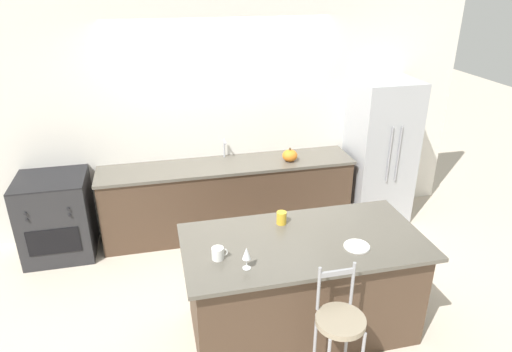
{
  "coord_description": "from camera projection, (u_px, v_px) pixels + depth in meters",
  "views": [
    {
      "loc": [
        -0.8,
        -4.52,
        2.96
      ],
      "look_at": [
        0.13,
        -0.57,
        1.12
      ],
      "focal_mm": 32.0,
      "sensor_mm": 36.0,
      "label": 1
    }
  ],
  "objects": [
    {
      "name": "coffee_mug",
      "position": [
        218.0,
        253.0,
        3.51
      ],
      "size": [
        0.13,
        0.09,
        0.1
      ],
      "color": "white",
      "rests_on": "kitchen_island"
    },
    {
      "name": "oven_range",
      "position": [
        57.0,
        216.0,
        5.06
      ],
      "size": [
        0.73,
        0.7,
        0.93
      ],
      "color": "#28282B",
      "rests_on": "ground_plane"
    },
    {
      "name": "sink_faucet",
      "position": [
        224.0,
        147.0,
        5.45
      ],
      "size": [
        0.02,
        0.13,
        0.22
      ],
      "color": "#ADAFB5",
      "rests_on": "back_counter"
    },
    {
      "name": "refrigerator",
      "position": [
        379.0,
        151.0,
        5.69
      ],
      "size": [
        0.72,
        0.69,
        1.79
      ],
      "color": "#ADAFB5",
      "rests_on": "ground_plane"
    },
    {
      "name": "bar_stool_near",
      "position": [
        339.0,
        333.0,
        3.27
      ],
      "size": [
        0.36,
        0.36,
        1.09
      ],
      "color": "#99999E",
      "rests_on": "ground_plane"
    },
    {
      "name": "dinner_plate",
      "position": [
        357.0,
        246.0,
        3.67
      ],
      "size": [
        0.21,
        0.21,
        0.02
      ],
      "color": "white",
      "rests_on": "kitchen_island"
    },
    {
      "name": "wall_back",
      "position": [
        222.0,
        119.0,
        5.42
      ],
      "size": [
        6.0,
        0.07,
        2.7
      ],
      "color": "silver",
      "rests_on": "ground_plane"
    },
    {
      "name": "ground_plane",
      "position": [
        234.0,
        244.0,
        5.4
      ],
      "size": [
        18.0,
        18.0,
        0.0
      ],
      "primitive_type": "plane",
      "color": "beige"
    },
    {
      "name": "tumbler_cup",
      "position": [
        281.0,
        218.0,
        4.0
      ],
      "size": [
        0.09,
        0.09,
        0.11
      ],
      "color": "gold",
      "rests_on": "kitchen_island"
    },
    {
      "name": "kitchen_island",
      "position": [
        302.0,
        285.0,
        3.96
      ],
      "size": [
        2.02,
        1.02,
        0.92
      ],
      "color": "#4C3828",
      "rests_on": "ground_plane"
    },
    {
      "name": "wine_glass",
      "position": [
        246.0,
        254.0,
        3.36
      ],
      "size": [
        0.07,
        0.07,
        0.18
      ],
      "color": "white",
      "rests_on": "kitchen_island"
    },
    {
      "name": "back_counter",
      "position": [
        228.0,
        197.0,
        5.52
      ],
      "size": [
        2.98,
        0.63,
        0.9
      ],
      "color": "#4C3828",
      "rests_on": "ground_plane"
    },
    {
      "name": "pumpkin_decoration",
      "position": [
        290.0,
        155.0,
        5.37
      ],
      "size": [
        0.18,
        0.18,
        0.16
      ],
      "color": "orange",
      "rests_on": "back_counter"
    }
  ]
}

